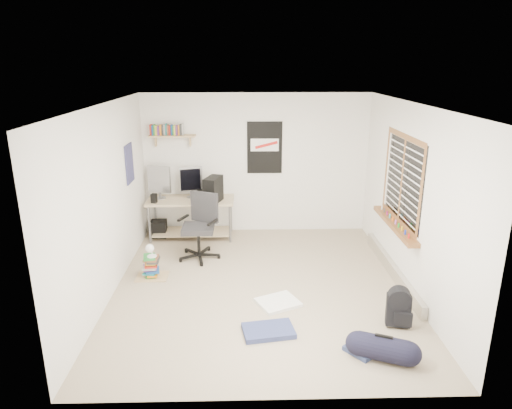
{
  "coord_description": "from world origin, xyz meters",
  "views": [
    {
      "loc": [
        -0.2,
        -5.74,
        3.0
      ],
      "look_at": [
        -0.05,
        0.25,
        1.12
      ],
      "focal_mm": 32.0,
      "sensor_mm": 36.0,
      "label": 1
    }
  ],
  "objects_px": {
    "backpack": "(398,310)",
    "duffel_bag": "(383,348)",
    "desk": "(191,218)",
    "book_stack": "(152,267)",
    "office_chair": "(198,229)"
  },
  "relations": [
    {
      "from": "desk",
      "to": "book_stack",
      "type": "bearing_deg",
      "value": -90.81
    },
    {
      "from": "backpack",
      "to": "desk",
      "type": "bearing_deg",
      "value": 146.43
    },
    {
      "from": "office_chair",
      "to": "book_stack",
      "type": "xyz_separation_m",
      "value": [
        -0.62,
        -0.67,
        -0.34
      ]
    },
    {
      "from": "office_chair",
      "to": "book_stack",
      "type": "bearing_deg",
      "value": -108.62
    },
    {
      "from": "backpack",
      "to": "duffel_bag",
      "type": "bearing_deg",
      "value": -106.31
    },
    {
      "from": "desk",
      "to": "book_stack",
      "type": "height_order",
      "value": "desk"
    },
    {
      "from": "desk",
      "to": "backpack",
      "type": "distance_m",
      "value": 4.02
    },
    {
      "from": "backpack",
      "to": "duffel_bag",
      "type": "height_order",
      "value": "duffel_bag"
    },
    {
      "from": "book_stack",
      "to": "backpack",
      "type": "bearing_deg",
      "value": -23.1
    },
    {
      "from": "office_chair",
      "to": "book_stack",
      "type": "height_order",
      "value": "office_chair"
    },
    {
      "from": "office_chair",
      "to": "duffel_bag",
      "type": "bearing_deg",
      "value": -26.48
    },
    {
      "from": "backpack",
      "to": "duffel_bag",
      "type": "xyz_separation_m",
      "value": [
        -0.37,
        -0.65,
        -0.06
      ]
    },
    {
      "from": "backpack",
      "to": "book_stack",
      "type": "distance_m",
      "value": 3.44
    },
    {
      "from": "desk",
      "to": "backpack",
      "type": "xyz_separation_m",
      "value": [
        2.75,
        -2.93,
        -0.16
      ]
    },
    {
      "from": "office_chair",
      "to": "backpack",
      "type": "bearing_deg",
      "value": -14.07
    }
  ]
}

